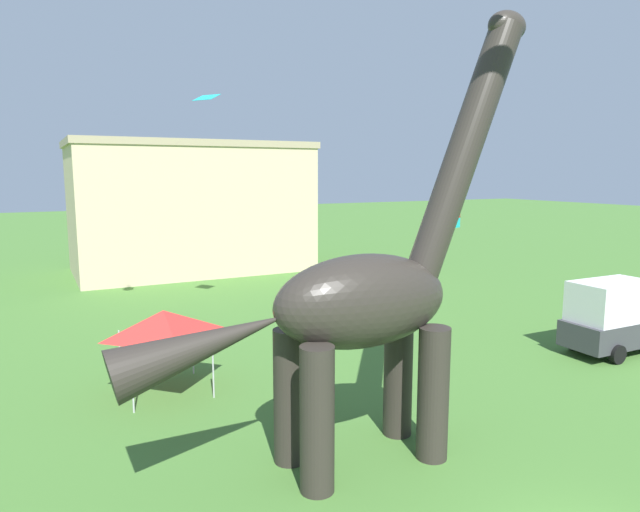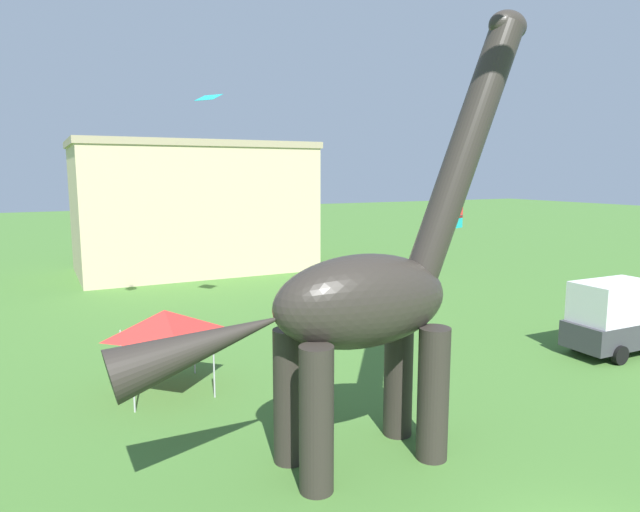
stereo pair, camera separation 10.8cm
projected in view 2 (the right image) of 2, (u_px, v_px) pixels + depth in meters
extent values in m
cylinder|color=#2D2823|center=(398.00, 375.00, 16.69)|extent=(0.86, 0.86, 3.71)
cylinder|color=#2D2823|center=(433.00, 394.00, 15.24)|extent=(0.86, 0.86, 3.71)
cylinder|color=#2D2823|center=(289.00, 396.00, 15.09)|extent=(0.86, 0.86, 3.71)
cylinder|color=#2D2823|center=(316.00, 420.00, 13.64)|extent=(0.86, 0.86, 3.71)
ellipsoid|color=#2D2823|center=(363.00, 301.00, 14.78)|extent=(5.07, 2.19, 2.50)
cylinder|color=#2D2823|center=(465.00, 149.00, 15.67)|extent=(3.65, 0.94, 7.23)
ellipsoid|color=#2D2823|center=(508.00, 26.00, 15.79)|extent=(1.25, 0.78, 0.86)
cone|color=#2D2823|center=(205.00, 344.00, 12.95)|extent=(4.46, 1.25, 2.11)
cube|color=#38383D|center=(624.00, 331.00, 24.60)|extent=(5.63, 2.19, 1.10)
cube|color=silver|center=(614.00, 301.00, 24.05)|extent=(3.62, 2.08, 1.70)
cylinder|color=black|center=(630.00, 331.00, 26.52)|extent=(0.80, 0.27, 0.80)
cylinder|color=black|center=(576.00, 341.00, 24.86)|extent=(0.80, 0.27, 0.80)
cylinder|color=black|center=(620.00, 355.00, 23.00)|extent=(0.80, 0.27, 0.80)
cylinder|color=#B2B2B7|center=(194.00, 347.00, 21.91)|extent=(0.06, 0.06, 2.10)
cylinder|color=#B2B2B7|center=(214.00, 369.00, 19.53)|extent=(0.06, 0.06, 2.10)
cylinder|color=#B2B2B7|center=(122.00, 358.00, 20.69)|extent=(0.06, 0.06, 2.10)
cylinder|color=#B2B2B7|center=(133.00, 382.00, 18.31)|extent=(0.06, 0.06, 2.10)
pyramid|color=red|center=(165.00, 322.00, 19.89)|extent=(3.15, 3.15, 0.90)
cube|color=red|center=(452.00, 212.00, 32.69)|extent=(1.17, 1.17, 0.73)
cube|color=#19B2B7|center=(452.00, 221.00, 32.77)|extent=(1.17, 1.17, 0.73)
cube|color=#19B2B7|center=(209.00, 97.00, 27.54)|extent=(1.34, 1.43, 0.36)
cube|color=#CCB78E|center=(194.00, 210.00, 45.02)|extent=(17.73, 10.00, 9.68)
cube|color=tan|center=(192.00, 145.00, 44.27)|extent=(18.08, 10.20, 0.50)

